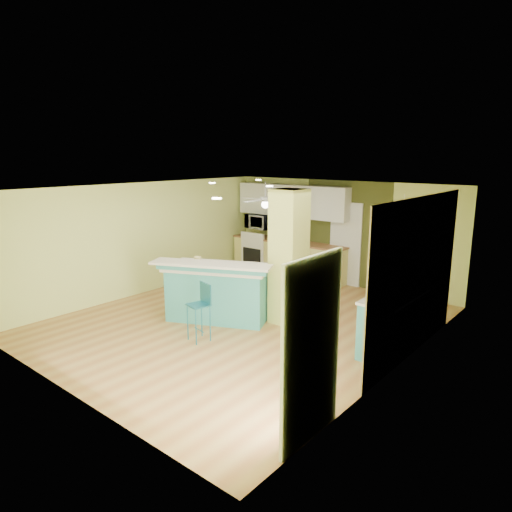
{
  "coord_description": "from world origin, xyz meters",
  "views": [
    {
      "loc": [
        5.4,
        -6.16,
        3.1
      ],
      "look_at": [
        -0.05,
        0.4,
        1.19
      ],
      "focal_mm": 32.0,
      "sensor_mm": 36.0,
      "label": 1
    }
  ],
  "objects_px": {
    "side_counter": "(393,323)",
    "canister": "(197,261)",
    "peninsula": "(219,291)",
    "fruit_bowl": "(290,240)",
    "bar_stool": "(202,303)"
  },
  "relations": [
    {
      "from": "peninsula",
      "to": "fruit_bowl",
      "type": "distance_m",
      "value": 3.41
    },
    {
      "from": "peninsula",
      "to": "bar_stool",
      "type": "height_order",
      "value": "peninsula"
    },
    {
      "from": "fruit_bowl",
      "to": "bar_stool",
      "type": "bearing_deg",
      "value": -74.2
    },
    {
      "from": "side_counter",
      "to": "canister",
      "type": "distance_m",
      "value": 3.76
    },
    {
      "from": "fruit_bowl",
      "to": "side_counter",
      "type": "bearing_deg",
      "value": -33.92
    },
    {
      "from": "peninsula",
      "to": "canister",
      "type": "relative_size",
      "value": 15.6
    },
    {
      "from": "peninsula",
      "to": "canister",
      "type": "distance_m",
      "value": 0.71
    },
    {
      "from": "bar_stool",
      "to": "side_counter",
      "type": "distance_m",
      "value": 3.14
    },
    {
      "from": "fruit_bowl",
      "to": "canister",
      "type": "height_order",
      "value": "canister"
    },
    {
      "from": "bar_stool",
      "to": "canister",
      "type": "height_order",
      "value": "canister"
    },
    {
      "from": "side_counter",
      "to": "fruit_bowl",
      "type": "bearing_deg",
      "value": 146.08
    },
    {
      "from": "side_counter",
      "to": "peninsula",
      "type": "bearing_deg",
      "value": -167.55
    },
    {
      "from": "canister",
      "to": "bar_stool",
      "type": "bearing_deg",
      "value": -40.51
    },
    {
      "from": "bar_stool",
      "to": "side_counter",
      "type": "xyz_separation_m",
      "value": [
        2.67,
        1.64,
        -0.19
      ]
    },
    {
      "from": "peninsula",
      "to": "canister",
      "type": "bearing_deg",
      "value": 174.02
    }
  ]
}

